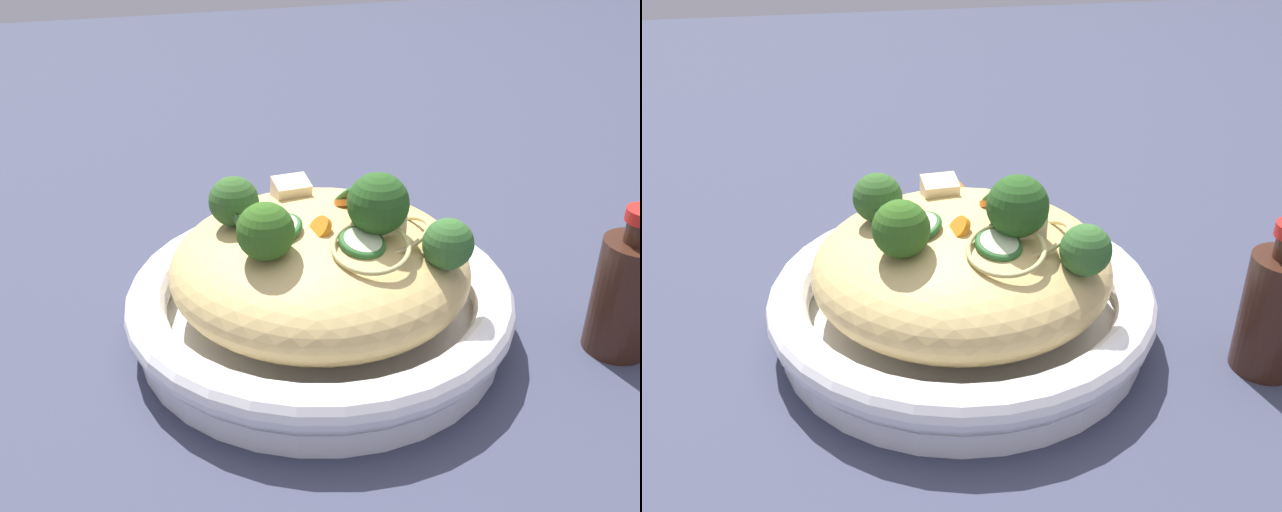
{
  "view_description": "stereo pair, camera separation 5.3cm",
  "coord_description": "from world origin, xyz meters",
  "views": [
    {
      "loc": [
        0.15,
        0.5,
        0.37
      ],
      "look_at": [
        0.0,
        0.0,
        0.07
      ],
      "focal_mm": 40.12,
      "sensor_mm": 36.0,
      "label": 1
    },
    {
      "loc": [
        0.1,
        0.51,
        0.37
      ],
      "look_at": [
        0.0,
        0.0,
        0.07
      ],
      "focal_mm": 40.12,
      "sensor_mm": 36.0,
      "label": 2
    }
  ],
  "objects": [
    {
      "name": "chicken_chunks",
      "position": [
        -0.02,
        -0.02,
        0.11
      ],
      "size": [
        0.09,
        0.11,
        0.03
      ],
      "color": "beige",
      "rests_on": "serving_bowl"
    },
    {
      "name": "ground_plane",
      "position": [
        0.0,
        0.0,
        0.0
      ],
      "size": [
        3.0,
        3.0,
        0.0
      ],
      "primitive_type": "plane",
      "color": "#34374C"
    },
    {
      "name": "soy_sauce_bottle",
      "position": [
        -0.23,
        0.1,
        0.05
      ],
      "size": [
        0.05,
        0.05,
        0.13
      ],
      "color": "#381E14",
      "rests_on": "ground_plane"
    },
    {
      "name": "noodle_heap",
      "position": [
        -0.0,
        0.0,
        0.07
      ],
      "size": [
        0.25,
        0.25,
        0.1
      ],
      "color": "tan",
      "rests_on": "serving_bowl"
    },
    {
      "name": "serving_bowl",
      "position": [
        0.0,
        0.0,
        0.03
      ],
      "size": [
        0.33,
        0.33,
        0.05
      ],
      "color": "white",
      "rests_on": "ground_plane"
    },
    {
      "name": "zucchini_slices",
      "position": [
        0.01,
        -0.0,
        0.11
      ],
      "size": [
        0.15,
        0.13,
        0.04
      ],
      "color": "beige",
      "rests_on": "serving_bowl"
    },
    {
      "name": "broccoli_florets",
      "position": [
        -0.01,
        0.03,
        0.12
      ],
      "size": [
        0.2,
        0.15,
        0.08
      ],
      "color": "#9BAF6E",
      "rests_on": "serving_bowl"
    },
    {
      "name": "carrot_coins",
      "position": [
        0.01,
        -0.04,
        0.11
      ],
      "size": [
        0.11,
        0.15,
        0.04
      ],
      "color": "orange",
      "rests_on": "serving_bowl"
    }
  ]
}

